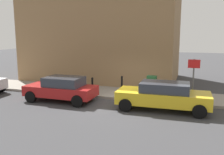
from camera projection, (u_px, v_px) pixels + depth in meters
ground at (128, 104)px, 13.37m from camera, size 80.00×80.00×0.00m
sidewalk at (50, 88)px, 16.91m from camera, size 2.73×30.00×0.15m
corner_building at (104, 21)px, 20.12m from camera, size 7.37×11.67×9.45m
car_yellow at (163, 95)px, 12.13m from camera, size 1.88×4.51×1.39m
car_red at (62, 88)px, 13.75m from camera, size 1.82×3.94×1.38m
utility_cabinet at (152, 86)px, 14.53m from camera, size 0.46×0.61×1.15m
bollard_near_cabinet at (122, 84)px, 15.19m from camera, size 0.14×0.14×1.04m
bollard_far_kerb at (92, 85)px, 14.65m from camera, size 0.14×0.14×1.04m
street_sign at (193, 74)px, 12.78m from camera, size 0.08×0.60×2.30m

